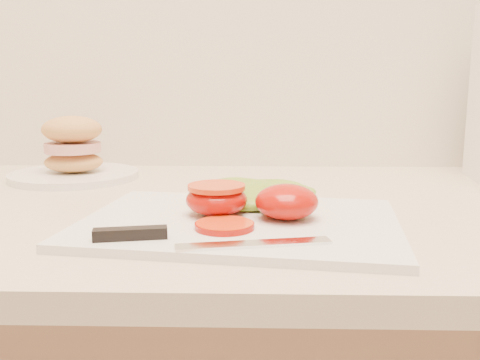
{
  "coord_description": "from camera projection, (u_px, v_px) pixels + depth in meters",
  "views": [
    {
      "loc": [
        -0.27,
        0.94,
        1.1
      ],
      "look_at": [
        -0.29,
        1.56,
        0.99
      ],
      "focal_mm": 40.0,
      "sensor_mm": 36.0,
      "label": 1
    }
  ],
  "objects": [
    {
      "name": "cutting_board",
      "position": [
        240.0,
        223.0,
        0.63
      ],
      "size": [
        0.4,
        0.31,
        0.01
      ],
      "primitive_type": "cube",
      "rotation": [
        0.0,
        0.0,
        -0.14
      ],
      "color": "white",
      "rests_on": "counter"
    },
    {
      "name": "tomato_half_cut",
      "position": [
        217.0,
        198.0,
        0.65
      ],
      "size": [
        0.08,
        0.08,
        0.04
      ],
      "color": "#B30B00",
      "rests_on": "cutting_board"
    },
    {
      "name": "tomato_slice_0",
      "position": [
        225.0,
        225.0,
        0.59
      ],
      "size": [
        0.06,
        0.06,
        0.01
      ],
      "primitive_type": "cylinder",
      "color": "#CD4D14",
      "rests_on": "cutting_board"
    },
    {
      "name": "knife",
      "position": [
        178.0,
        238.0,
        0.54
      ],
      "size": [
        0.24,
        0.06,
        0.01
      ],
      "rotation": [
        0.0,
        0.0,
        0.2
      ],
      "color": "silver",
      "rests_on": "cutting_board"
    },
    {
      "name": "lettuce_leaf_1",
      "position": [
        273.0,
        195.0,
        0.7
      ],
      "size": [
        0.13,
        0.1,
        0.03
      ],
      "primitive_type": "ellipsoid",
      "rotation": [
        0.0,
        0.0,
        0.14
      ],
      "color": "#80AB2D",
      "rests_on": "cutting_board"
    },
    {
      "name": "sandwich_plate",
      "position": [
        73.0,
        157.0,
        0.93
      ],
      "size": [
        0.22,
        0.22,
        0.11
      ],
      "rotation": [
        0.0,
        0.0,
        0.08
      ],
      "color": "white",
      "rests_on": "counter"
    },
    {
      "name": "lettuce_leaf_0",
      "position": [
        238.0,
        194.0,
        0.71
      ],
      "size": [
        0.17,
        0.15,
        0.03
      ],
      "primitive_type": "ellipsoid",
      "rotation": [
        0.0,
        0.0,
        -0.55
      ],
      "color": "#80AB2D",
      "rests_on": "cutting_board"
    },
    {
      "name": "tomato_half_dome",
      "position": [
        287.0,
        202.0,
        0.63
      ],
      "size": [
        0.08,
        0.08,
        0.04
      ],
      "primitive_type": "ellipsoid",
      "color": "#B30B00",
      "rests_on": "cutting_board"
    }
  ]
}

